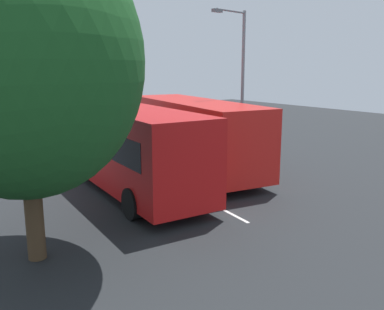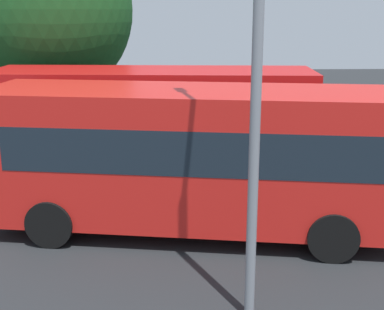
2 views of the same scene
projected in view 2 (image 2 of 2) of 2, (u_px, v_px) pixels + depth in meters
name	position (u px, v px, depth m)	size (l,w,h in m)	color
ground_plane	(180.00, 202.00, 13.71)	(61.98, 61.98, 0.00)	#232628
bus_far_left	(195.00, 155.00, 11.48)	(9.31, 3.88, 3.19)	red
bus_center_left	(154.00, 120.00, 15.12)	(9.19, 3.13, 3.19)	red
street_lamp	(252.00, 52.00, 7.70)	(0.62, 2.38, 7.30)	gray
depot_tree	(47.00, 9.00, 18.59)	(6.03, 5.43, 7.99)	#4C3823
lane_stripe_outer_left	(180.00, 201.00, 13.71)	(11.87, 0.12, 0.01)	silver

